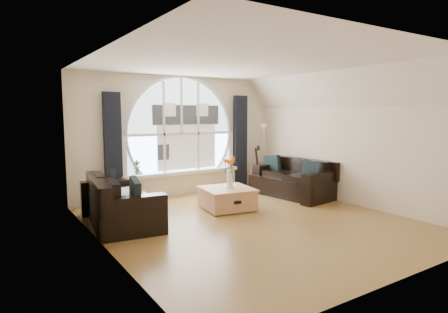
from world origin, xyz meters
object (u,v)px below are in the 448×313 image
vase_flowers (230,168)px  sofa_left (120,201)px  potted_plant (137,167)px  coffee_chest (227,197)px  guitar (255,166)px  sofa_right (292,178)px  floor_lamp (264,155)px

vase_flowers → sofa_left: bearing=176.7°
sofa_left → potted_plant: 1.79m
coffee_chest → guitar: 2.40m
sofa_left → potted_plant: potted_plant is taller
coffee_chest → vase_flowers: size_ratio=1.34×
sofa_right → guitar: (-0.04, 1.31, 0.13)m
sofa_right → guitar: bearing=84.1°
vase_flowers → potted_plant: 2.11m
coffee_chest → guitar: size_ratio=0.88×
guitar → potted_plant: (-3.07, 0.18, 0.18)m
floor_lamp → guitar: (-0.21, 0.06, -0.27)m
sofa_left → guitar: 4.15m
vase_flowers → guitar: vase_flowers is taller
coffee_chest → potted_plant: (-1.21, 1.68, 0.48)m
vase_flowers → potted_plant: size_ratio=2.15×
coffee_chest → floor_lamp: floor_lamp is taller
sofa_right → coffee_chest: bearing=178.1°
floor_lamp → sofa_right: bearing=-98.0°
sofa_left → coffee_chest: bearing=3.6°
vase_flowers → potted_plant: (-1.29, 1.67, -0.09)m
sofa_left → sofa_right: sofa_right is taller
sofa_left → floor_lamp: floor_lamp is taller
guitar → potted_plant: bearing=-176.1°
floor_lamp → guitar: bearing=165.3°
floor_lamp → sofa_left: bearing=-162.5°
sofa_right → potted_plant: bearing=146.7°
sofa_left → coffee_chest: size_ratio=1.96×
sofa_left → coffee_chest: (2.07, -0.14, -0.17)m
vase_flowers → floor_lamp: 2.45m
sofa_left → guitar: guitar is taller
coffee_chest → vase_flowers: (0.07, 0.02, 0.58)m
coffee_chest → floor_lamp: size_ratio=0.58×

